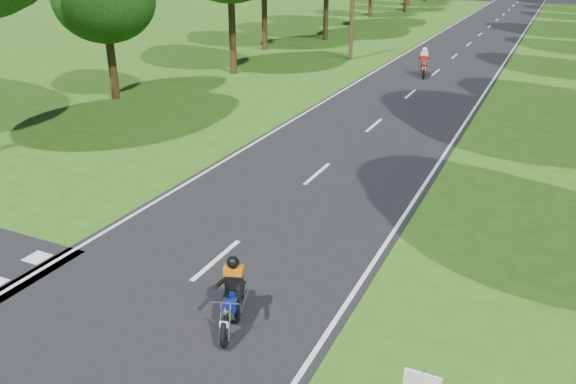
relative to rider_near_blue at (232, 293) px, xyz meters
The scene contains 5 objects.
ground 1.71m from the rider_near_blue, behind, with size 160.00×160.00×0.00m, color #285313.
main_road 49.91m from the rider_near_blue, 91.79° to the left, with size 7.00×140.00×0.02m, color black.
road_markings 48.04m from the rider_near_blue, 92.03° to the left, with size 7.40×140.00×0.01m.
rider_near_blue is the anchor object (origin of this frame).
rider_far_red 24.54m from the rider_near_blue, 94.70° to the left, with size 0.63×1.89×1.58m, color #A60F0C, non-canonical shape.
Camera 1 is at (6.30, -7.42, 6.54)m, focal length 35.00 mm.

